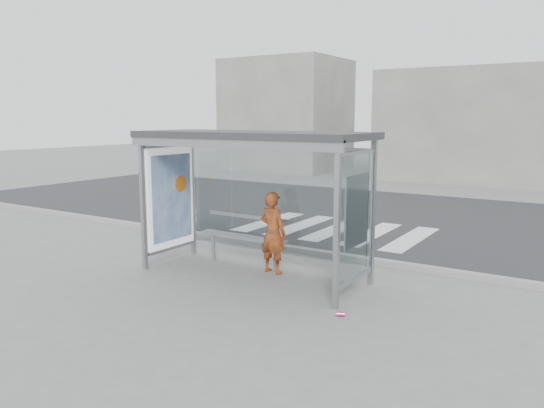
# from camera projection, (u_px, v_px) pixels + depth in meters

# --- Properties ---
(ground) EXTENTS (80.00, 80.00, 0.00)m
(ground) POSITION_uv_depth(u_px,v_px,m) (252.00, 276.00, 9.66)
(ground) COLOR slate
(ground) RESTS_ON ground
(road) EXTENTS (30.00, 10.00, 0.01)m
(road) POSITION_uv_depth(u_px,v_px,m) (388.00, 216.00, 15.50)
(road) COLOR #242427
(road) RESTS_ON ground
(curb) EXTENTS (30.00, 0.18, 0.12)m
(curb) POSITION_uv_depth(u_px,v_px,m) (304.00, 251.00, 11.28)
(curb) COLOR gray
(curb) RESTS_ON ground
(crosswalk) EXTENTS (4.55, 3.00, 0.00)m
(crosswalk) POSITION_uv_depth(u_px,v_px,m) (335.00, 230.00, 13.68)
(crosswalk) COLOR silver
(crosswalk) RESTS_ON ground
(bus_shelter) EXTENTS (4.25, 1.65, 2.62)m
(bus_shelter) POSITION_uv_depth(u_px,v_px,m) (237.00, 167.00, 9.59)
(bus_shelter) COLOR gray
(bus_shelter) RESTS_ON ground
(building_left) EXTENTS (6.00, 5.00, 6.00)m
(building_left) POSITION_uv_depth(u_px,v_px,m) (287.00, 115.00, 29.47)
(building_left) COLOR slate
(building_left) RESTS_ON ground
(building_center) EXTENTS (8.00, 5.00, 5.00)m
(building_center) POSITION_uv_depth(u_px,v_px,m) (474.00, 126.00, 24.27)
(building_center) COLOR slate
(building_center) RESTS_ON ground
(person) EXTENTS (0.60, 0.43, 1.53)m
(person) POSITION_uv_depth(u_px,v_px,m) (273.00, 233.00, 9.76)
(person) COLOR red
(person) RESTS_ON ground
(bench) EXTENTS (1.90, 0.33, 0.98)m
(bench) POSITION_uv_depth(u_px,v_px,m) (244.00, 237.00, 10.26)
(bench) COLOR gray
(bench) RESTS_ON ground
(soda_can) EXTENTS (0.15, 0.12, 0.07)m
(soda_can) POSITION_uv_depth(u_px,v_px,m) (340.00, 314.00, 7.70)
(soda_can) COLOR #EC4584
(soda_can) RESTS_ON ground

